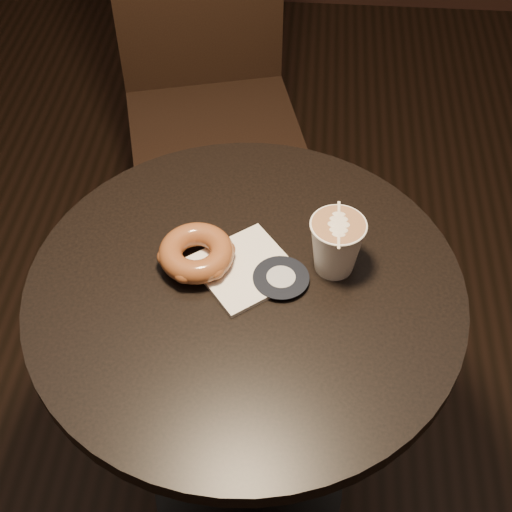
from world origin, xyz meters
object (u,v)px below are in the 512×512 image
at_px(chair, 206,68).
at_px(cafe_table, 246,355).
at_px(doughnut, 196,253).
at_px(latte_cup, 336,246).
at_px(pastry_bag, 245,269).

bearing_deg(chair, cafe_table, -93.09).
xyz_separation_m(doughnut, latte_cup, (0.22, 0.01, 0.02)).
bearing_deg(latte_cup, pastry_bag, -172.13).
distance_m(doughnut, latte_cup, 0.22).
relative_size(chair, doughnut, 8.79).
relative_size(chair, latte_cup, 10.83).
distance_m(cafe_table, chair, 0.84).
xyz_separation_m(pastry_bag, doughnut, (-0.08, 0.01, 0.02)).
bearing_deg(latte_cup, cafe_table, -160.73).
bearing_deg(cafe_table, pastry_bag, 93.99).
relative_size(cafe_table, doughnut, 6.18).
xyz_separation_m(cafe_table, chair, (-0.17, 0.82, 0.05)).
relative_size(cafe_table, pastry_bag, 5.32).
bearing_deg(doughnut, chair, 96.83).
height_order(chair, doughnut, chair).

